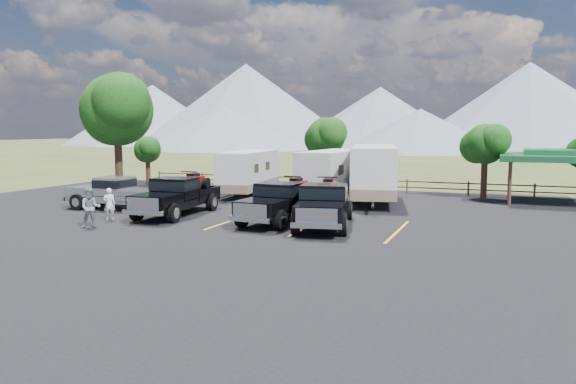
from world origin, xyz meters
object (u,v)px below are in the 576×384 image
(trailer_center, at_px, (333,174))
(trailer_right, at_px, (374,173))
(person_b, at_px, (90,208))
(rig_right, at_px, (324,203))
(person_a, at_px, (109,204))
(pavilion, at_px, (556,157))
(rig_left, at_px, (178,195))
(rig_center, at_px, (282,201))
(pickup_silver, at_px, (117,193))
(trailer_left, at_px, (249,173))
(tree_big_nw, at_px, (117,110))

(trailer_center, xyz_separation_m, trailer_right, (2.60, -0.12, 0.16))
(trailer_center, xyz_separation_m, person_b, (-7.34, -13.05, -0.70))
(rig_right, distance_m, person_a, 10.43)
(trailer_right, bearing_deg, pavilion, 10.15)
(rig_left, distance_m, rig_center, 5.73)
(pavilion, height_order, person_a, pavilion)
(rig_right, bearing_deg, pickup_silver, 164.00)
(rig_center, relative_size, trailer_center, 0.72)
(trailer_right, xyz_separation_m, person_a, (-10.49, -10.97, -0.98))
(trailer_center, relative_size, person_b, 4.89)
(rig_center, bearing_deg, trailer_left, 127.28)
(rig_right, relative_size, trailer_center, 0.76)
(pickup_silver, bearing_deg, trailer_center, 128.37)
(rig_right, bearing_deg, pavilion, 39.26)
(tree_big_nw, bearing_deg, rig_right, -17.93)
(person_b, bearing_deg, tree_big_nw, 84.23)
(trailer_right, height_order, person_a, trailer_right)
(trailer_right, bearing_deg, tree_big_nw, -178.41)
(rig_right, xyz_separation_m, trailer_right, (0.30, 8.74, 0.72))
(rig_left, relative_size, rig_right, 0.97)
(pavilion, height_order, rig_left, pavilion)
(pavilion, height_order, rig_center, pavilion)
(rig_center, bearing_deg, tree_big_nw, 164.45)
(trailer_left, distance_m, trailer_center, 5.86)
(person_a, distance_m, person_b, 2.04)
(rig_right, bearing_deg, tree_big_nw, 150.09)
(rig_left, xyz_separation_m, rig_right, (8.02, -0.41, 0.00))
(pavilion, height_order, trailer_center, pavilion)
(tree_big_nw, bearing_deg, pavilion, 17.34)
(tree_big_nw, relative_size, rig_left, 1.19)
(rig_left, bearing_deg, trailer_center, 52.39)
(person_b, bearing_deg, trailer_right, 15.31)
(tree_big_nw, bearing_deg, person_a, -55.00)
(pavilion, xyz_separation_m, rig_right, (-10.35, -12.89, -1.70))
(rig_left, height_order, person_a, rig_left)
(tree_big_nw, relative_size, person_a, 4.96)
(pavilion, bearing_deg, tree_big_nw, -162.66)
(rig_center, distance_m, person_a, 8.35)
(pickup_silver, bearing_deg, rig_center, 86.97)
(rig_left, xyz_separation_m, rig_center, (5.73, 0.05, -0.03))
(rig_center, relative_size, pickup_silver, 1.07)
(rig_right, bearing_deg, trailer_right, 76.06)
(rig_center, xyz_separation_m, trailer_left, (-5.86, 8.75, 0.52))
(trailer_right, height_order, pickup_silver, trailer_right)
(person_a, bearing_deg, rig_right, 164.28)
(trailer_left, relative_size, trailer_right, 0.87)
(trailer_center, bearing_deg, person_b, -116.43)
(tree_big_nw, xyz_separation_m, person_a, (5.00, -7.15, -4.77))
(trailer_left, bearing_deg, trailer_center, -9.82)
(pavilion, bearing_deg, rig_right, -128.77)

